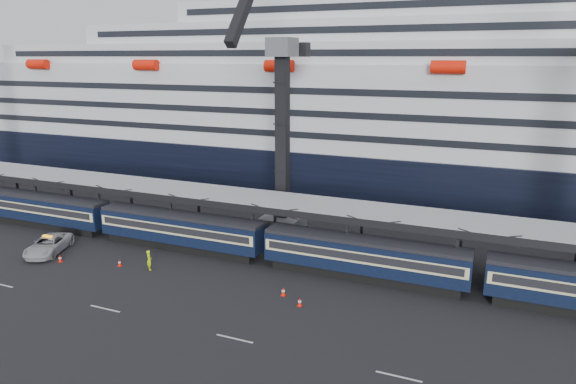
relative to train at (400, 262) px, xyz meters
name	(u,v)px	position (x,y,z in m)	size (l,w,h in m)	color
ground	(438,351)	(4.65, -10.00, -2.20)	(260.00, 260.00, 0.00)	black
train	(400,262)	(0.00, 0.00, 0.00)	(133.05, 3.00, 4.05)	black
canopy	(461,223)	(4.65, 4.00, 3.05)	(130.00, 6.25, 5.53)	gray
cruise_ship	(476,111)	(3.57, 35.99, 10.14)	(214.09, 28.84, 34.00)	black
crane_dark_near	(281,132)	(-15.35, 8.59, 9.73)	(4.50, 17.75, 35.08)	#4D5055
pickup_truck	(48,245)	(-35.50, -6.46, -1.31)	(2.95, 6.39, 1.78)	#A2A4A9
worker	(149,260)	(-22.97, -6.00, -1.21)	(0.72, 0.48, 1.99)	#C8F50C
traffic_cone_a	(60,258)	(-32.51, -7.87, -1.81)	(0.39, 0.39, 0.78)	red
traffic_cone_b	(120,263)	(-26.26, -6.43, -1.83)	(0.37, 0.37, 0.74)	red
traffic_cone_c	(300,302)	(-6.81, -7.41, -1.81)	(0.39, 0.39, 0.78)	red
traffic_cone_d	(283,291)	(-8.82, -6.15, -1.80)	(0.41, 0.41, 0.81)	red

